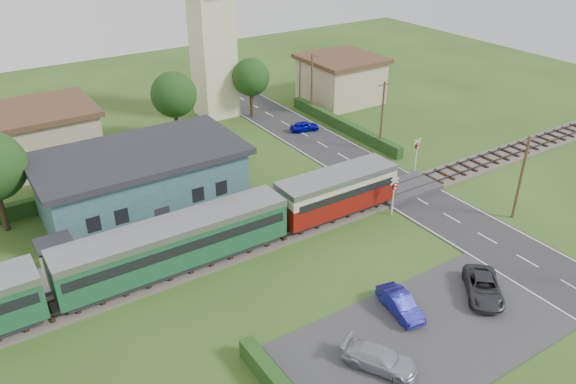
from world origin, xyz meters
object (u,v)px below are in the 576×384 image
crossing_signal_far (417,150)px  church_tower (211,25)px  equipment_hut (57,258)px  car_park_dark (483,287)px  pedestrian_near (238,208)px  car_park_silver (380,359)px  train (129,258)px  car_park_blue (400,304)px  station_building (142,181)px  crossing_signal_near (394,191)px  house_east (341,78)px  house_west (38,136)px  car_on_road (305,126)px  pedestrian_far (79,262)px

crossing_signal_far → church_tower: bearing=110.0°
equipment_hut → car_park_dark: (22.24, -16.53, -1.04)m
church_tower → pedestrian_near: church_tower is taller
equipment_hut → crossing_signal_far: 31.61m
equipment_hut → car_park_silver: size_ratio=0.61×
train → car_park_blue: bearing=-42.1°
station_building → crossing_signal_near: (16.40, -11.40, -0.55)m
church_tower → car_park_silver: (-10.43, -40.40, -9.54)m
crossing_signal_far → house_east: bearing=71.9°
equipment_hut → house_west: 20.05m
crossing_signal_near → car_park_blue: 12.10m
equipment_hut → house_east: size_ratio=0.29×
car_on_road → car_park_blue: car_park_blue is taller
equipment_hut → car_on_road: bearing=24.2°
car_on_road → pedestrian_far: pedestrian_far is taller
train → car_park_dark: train is taller
equipment_hut → station_building: bearing=35.9°
pedestrian_far → car_on_road: bearing=-74.2°
house_east → pedestrian_near: (-24.44, -18.63, -1.55)m
car_on_road → house_east: bearing=-44.7°
car_park_dark → car_park_silver: bearing=-133.4°
crossing_signal_far → car_park_blue: size_ratio=0.88×
crossing_signal_near → pedestrian_near: bearing=151.9°
crossing_signal_far → car_park_blue: bearing=-136.8°
car_park_dark → church_tower: bearing=129.2°
car_park_silver → pedestrian_near: (0.99, 17.78, 0.56)m
car_park_dark → car_park_blue: bearing=-156.8°
crossing_signal_near → equipment_hut: bearing=167.1°
crossing_signal_near → car_on_road: size_ratio=1.05×
crossing_signal_near → crossing_signal_far: same height
house_east → car_park_blue: 39.86m
station_building → car_on_road: 21.86m
train → crossing_signal_near: (20.60, -2.41, -0.04)m
car_park_blue → car_park_silver: bearing=-136.2°
station_building → car_park_dark: (14.24, -22.32, -1.99)m
crossing_signal_near → car_on_road: (4.18, 18.47, -1.56)m
church_tower → crossing_signal_far: (8.60, -23.61, -8.08)m
house_west → train: bearing=-88.0°
train → pedestrian_near: size_ratio=27.06×
car_park_dark → pedestrian_near: size_ratio=2.83×
crossing_signal_near → station_building: bearing=145.2°
car_park_dark → house_east: bearing=106.3°
station_building → house_east: size_ratio=1.82×
car_park_blue → pedestrian_near: 15.31m
pedestrian_far → house_west: bearing=-15.5°
pedestrian_far → station_building: bearing=-57.4°
equipment_hut → house_west: (3.00, 19.80, 1.04)m
house_west → house_east: 35.01m
station_building → car_park_blue: (8.67, -20.60, -2.00)m
crossing_signal_far → house_west: bearing=144.2°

